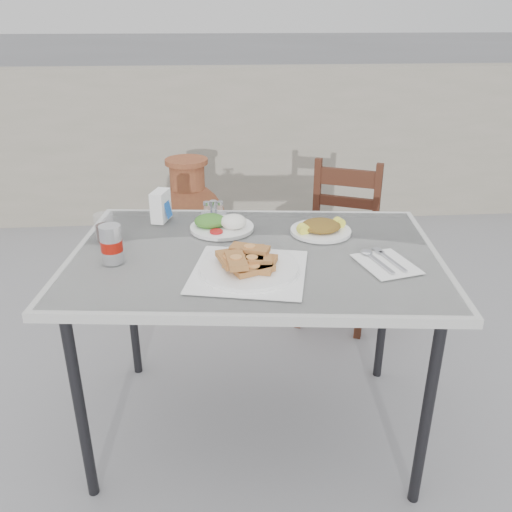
{
  "coord_description": "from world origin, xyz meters",
  "views": [
    {
      "loc": [
        -0.0,
        -1.8,
        1.6
      ],
      "look_at": [
        0.15,
        0.02,
        0.76
      ],
      "focal_mm": 38.0,
      "sensor_mm": 36.0,
      "label": 1
    }
  ],
  "objects": [
    {
      "name": "cutlery_napkin",
      "position": [
        0.57,
        -0.16,
        0.81
      ],
      "size": [
        0.21,
        0.25,
        0.02
      ],
      "rotation": [
        0.0,
        0.0,
        0.25
      ],
      "color": "white",
      "rests_on": "cafe_table"
    },
    {
      "name": "soda_can",
      "position": [
        -0.35,
        -0.08,
        0.87
      ],
      "size": [
        0.07,
        0.07,
        0.13
      ],
      "color": "silver",
      "rests_on": "cafe_table"
    },
    {
      "name": "condiment_caddy",
      "position": [
        -0.01,
        0.32,
        0.83
      ],
      "size": [
        0.11,
        0.09,
        0.08
      ],
      "rotation": [
        0.0,
        0.0,
        -0.06
      ],
      "color": "#BCBCC3",
      "rests_on": "cafe_table"
    },
    {
      "name": "cola_glass",
      "position": [
        -0.41,
        0.11,
        0.85
      ],
      "size": [
        0.07,
        0.07,
        0.1
      ],
      "color": "white",
      "rests_on": "cafe_table"
    },
    {
      "name": "cafe_table",
      "position": [
        0.14,
        -0.03,
        0.75
      ],
      "size": [
        1.41,
        1.03,
        0.8
      ],
      "rotation": [
        0.0,
        0.0,
        -0.11
      ],
      "color": "black",
      "rests_on": "ground"
    },
    {
      "name": "terracotta_urn",
      "position": [
        -0.15,
        1.23,
        0.38
      ],
      "size": [
        0.47,
        0.47,
        0.82
      ],
      "color": "brown",
      "rests_on": "ground"
    },
    {
      "name": "napkin_holder",
      "position": [
        -0.22,
        0.31,
        0.87
      ],
      "size": [
        0.09,
        0.11,
        0.13
      ],
      "rotation": [
        0.0,
        0.0,
        -0.29
      ],
      "color": "white",
      "rests_on": "cafe_table"
    },
    {
      "name": "pide_plate",
      "position": [
        0.11,
        -0.19,
        0.84
      ],
      "size": [
        0.44,
        0.44,
        0.08
      ],
      "rotation": [
        0.0,
        0.0,
        -0.21
      ],
      "color": "white",
      "rests_on": "cafe_table"
    },
    {
      "name": "salad_chopped_plate",
      "position": [
        0.41,
        0.13,
        0.82
      ],
      "size": [
        0.24,
        0.24,
        0.05
      ],
      "color": "white",
      "rests_on": "cafe_table"
    },
    {
      "name": "salad_rice_plate",
      "position": [
        0.02,
        0.19,
        0.83
      ],
      "size": [
        0.25,
        0.25,
        0.06
      ],
      "color": "white",
      "rests_on": "cafe_table"
    },
    {
      "name": "chair",
      "position": [
        0.67,
        0.84,
        0.45
      ],
      "size": [
        0.5,
        0.5,
        0.86
      ],
      "rotation": [
        0.0,
        0.0,
        -0.41
      ],
      "color": "#34180E",
      "rests_on": "ground"
    },
    {
      "name": "back_wall",
      "position": [
        0.0,
        2.5,
        0.6
      ],
      "size": [
        6.0,
        0.25,
        1.2
      ],
      "primitive_type": "cube",
      "color": "gray",
      "rests_on": "ground"
    },
    {
      "name": "ground",
      "position": [
        0.0,
        0.0,
        0.0
      ],
      "size": [
        80.0,
        80.0,
        0.0
      ],
      "primitive_type": "plane",
      "color": "slate",
      "rests_on": "ground"
    }
  ]
}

